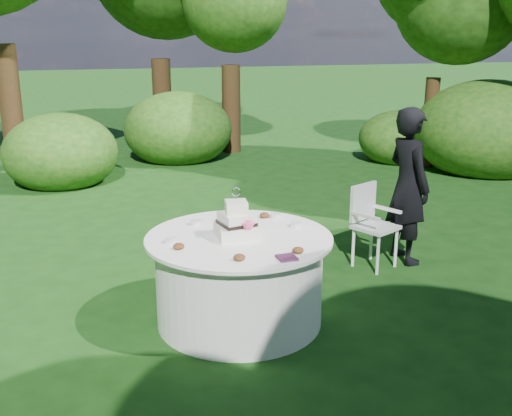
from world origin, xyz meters
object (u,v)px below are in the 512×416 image
at_px(guest, 408,186).
at_px(cake, 237,224).
at_px(table, 239,279).
at_px(chair, 370,219).
at_px(napkins, 287,258).

height_order(guest, cake, guest).
relative_size(table, chair, 1.78).
bearing_deg(guest, table, 108.63).
relative_size(napkins, table, 0.09).
distance_m(napkins, table, 0.75).
distance_m(guest, cake, 2.30).
relative_size(guest, cake, 3.89).
bearing_deg(table, guest, 21.03).
relative_size(cake, chair, 0.49).
distance_m(guest, chair, 0.54).
distance_m(cake, chair, 1.93).
bearing_deg(cake, table, 11.76).
bearing_deg(guest, chair, 88.77).
height_order(guest, table, guest).
xyz_separation_m(guest, chair, (-0.44, -0.01, -0.32)).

